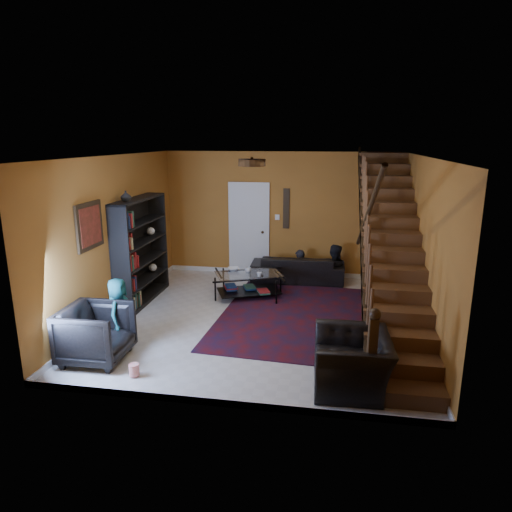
{
  "coord_description": "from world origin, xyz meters",
  "views": [
    {
      "loc": [
        1.18,
        -7.39,
        3.09
      ],
      "look_at": [
        -0.14,
        0.4,
        1.04
      ],
      "focal_mm": 32.0,
      "sensor_mm": 36.0,
      "label": 1
    }
  ],
  "objects": [
    {
      "name": "coffee_table",
      "position": [
        -0.41,
        1.1,
        0.28
      ],
      "size": [
        1.44,
        1.17,
        0.48
      ],
      "rotation": [
        0.0,
        0.0,
        0.41
      ],
      "color": "black",
      "rests_on": "floor"
    },
    {
      "name": "room",
      "position": [
        -1.33,
        1.33,
        0.05
      ],
      "size": [
        5.5,
        5.5,
        5.5
      ],
      "color": "#AE6B26",
      "rests_on": "ground"
    },
    {
      "name": "staircase",
      "position": [
        2.12,
        -0.0,
        1.4
      ],
      "size": [
        0.95,
        5.02,
        3.18
      ],
      "color": "brown",
      "rests_on": "floor"
    },
    {
      "name": "armchair_right",
      "position": [
        1.5,
        -2.02,
        0.35
      ],
      "size": [
        0.98,
        1.11,
        0.69
      ],
      "primitive_type": "imported",
      "rotation": [
        0.0,
        0.0,
        -1.53
      ],
      "color": "black",
      "rests_on": "floor"
    },
    {
      "name": "person_adult_a",
      "position": [
        0.5,
        2.35,
        0.13
      ],
      "size": [
        0.45,
        0.33,
        1.16
      ],
      "primitive_type": "imported",
      "rotation": [
        0.0,
        0.0,
        3.26
      ],
      "color": "black",
      "rests_on": "sofa"
    },
    {
      "name": "sofa",
      "position": [
        0.46,
        2.3,
        0.29
      ],
      "size": [
        2.05,
        0.87,
        0.59
      ],
      "primitive_type": "imported",
      "rotation": [
        0.0,
        0.0,
        3.18
      ],
      "color": "black",
      "rests_on": "floor"
    },
    {
      "name": "person_child",
      "position": [
        -1.95,
        -1.37,
        0.53
      ],
      "size": [
        0.39,
        0.55,
        1.07
      ],
      "primitive_type": "imported",
      "rotation": [
        0.0,
        0.0,
        1.68
      ],
      "color": "#185D5B",
      "rests_on": "armchair_left"
    },
    {
      "name": "framed_picture",
      "position": [
        -2.57,
        -0.9,
        1.75
      ],
      "size": [
        0.04,
        0.74,
        0.74
      ],
      "primitive_type": "cube",
      "color": "maroon",
      "rests_on": "room"
    },
    {
      "name": "ceiling_fixture",
      "position": [
        0.0,
        -0.8,
        2.74
      ],
      "size": [
        0.4,
        0.4,
        0.1
      ],
      "primitive_type": "cylinder",
      "color": "#3F2814",
      "rests_on": "room"
    },
    {
      "name": "person_adult_b",
      "position": [
        1.25,
        2.35,
        0.2
      ],
      "size": [
        0.69,
        0.57,
        1.3
      ],
      "primitive_type": "imported",
      "rotation": [
        0.0,
        0.0,
        3.01
      ],
      "color": "black",
      "rests_on": "sofa"
    },
    {
      "name": "cup_a",
      "position": [
        -0.44,
        1.22,
        0.53
      ],
      "size": [
        0.15,
        0.15,
        0.1
      ],
      "primitive_type": "imported",
      "rotation": [
        0.0,
        0.0,
        0.3
      ],
      "color": "#999999",
      "rests_on": "coffee_table"
    },
    {
      "name": "bookshelf",
      "position": [
        -2.4,
        0.6,
        0.96
      ],
      "size": [
        0.35,
        1.8,
        2.0
      ],
      "color": "black",
      "rests_on": "floor"
    },
    {
      "name": "bowl",
      "position": [
        -0.76,
        1.28,
        0.51
      ],
      "size": [
        0.3,
        0.3,
        0.06
      ],
      "primitive_type": "imported",
      "rotation": [
        0.0,
        0.0,
        0.37
      ],
      "color": "#999999",
      "rests_on": "coffee_table"
    },
    {
      "name": "door",
      "position": [
        -0.7,
        2.73,
        1.02
      ],
      "size": [
        0.82,
        0.05,
        2.05
      ],
      "primitive_type": "cube",
      "color": "silver",
      "rests_on": "floor"
    },
    {
      "name": "popcorn_bucket",
      "position": [
        -1.34,
        -2.25,
        0.1
      ],
      "size": [
        0.16,
        0.16,
        0.16
      ],
      "primitive_type": "cylinder",
      "rotation": [
        0.0,
        0.0,
        0.15
      ],
      "color": "red",
      "rests_on": "rug"
    },
    {
      "name": "armchair_left",
      "position": [
        -2.05,
        -1.89,
        0.4
      ],
      "size": [
        0.91,
        0.88,
        0.81
      ],
      "primitive_type": "imported",
      "rotation": [
        0.0,
        0.0,
        1.59
      ],
      "color": "black",
      "rests_on": "floor"
    },
    {
      "name": "floor",
      "position": [
        0.0,
        0.0,
        0.0
      ],
      "size": [
        5.5,
        5.5,
        0.0
      ],
      "primitive_type": "plane",
      "color": "beige",
      "rests_on": "ground"
    },
    {
      "name": "rug",
      "position": [
        0.84,
        0.2,
        0.01
      ],
      "size": [
        3.3,
        3.71,
        0.02
      ],
      "primitive_type": "cube",
      "rotation": [
        0.0,
        0.0,
        -0.06
      ],
      "color": "#410B10",
      "rests_on": "floor"
    },
    {
      "name": "wall_hanging",
      "position": [
        0.15,
        2.73,
        1.55
      ],
      "size": [
        0.14,
        0.03,
        0.9
      ],
      "primitive_type": "cube",
      "color": "black",
      "rests_on": "room"
    },
    {
      "name": "vase",
      "position": [
        -2.41,
        0.1,
        2.1
      ],
      "size": [
        0.18,
        0.18,
        0.19
      ],
      "primitive_type": "imported",
      "color": "#999999",
      "rests_on": "bookshelf"
    },
    {
      "name": "cup_b",
      "position": [
        -0.17,
        0.94,
        0.52
      ],
      "size": [
        0.11,
        0.11,
        0.09
      ],
      "primitive_type": "imported",
      "rotation": [
        0.0,
        0.0,
        0.19
      ],
      "color": "#999999",
      "rests_on": "coffee_table"
    }
  ]
}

